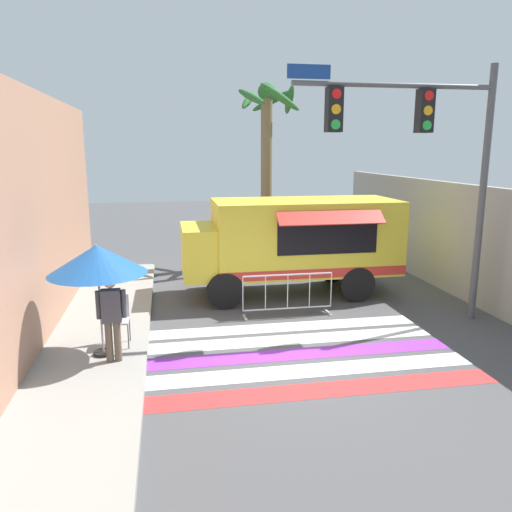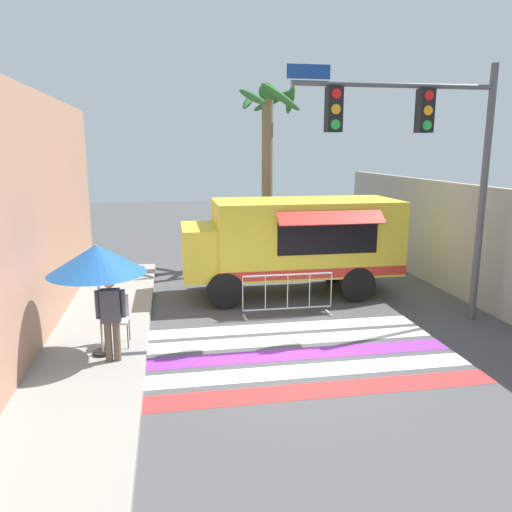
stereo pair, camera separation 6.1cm
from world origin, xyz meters
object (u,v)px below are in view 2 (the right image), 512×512
(food_truck, at_px, (289,239))
(barricade_front, at_px, (288,295))
(vendor_person, at_px, (111,314))
(palm_tree, at_px, (268,146))
(patio_umbrella, at_px, (97,260))
(traffic_signal_pole, at_px, (424,142))
(folding_chair, at_px, (117,315))

(food_truck, xyz_separation_m, barricade_front, (-0.47, -1.83, -1.02))
(vendor_person, height_order, barricade_front, vendor_person)
(food_truck, xyz_separation_m, palm_tree, (0.18, 3.90, 2.51))
(food_truck, relative_size, palm_tree, 0.95)
(patio_umbrella, relative_size, palm_tree, 0.35)
(food_truck, distance_m, vendor_person, 5.97)
(food_truck, relative_size, traffic_signal_pole, 1.01)
(vendor_person, xyz_separation_m, barricade_front, (3.82, 2.30, -0.52))
(traffic_signal_pole, height_order, folding_chair, traffic_signal_pole)
(food_truck, xyz_separation_m, vendor_person, (-4.28, -4.13, -0.50))
(patio_umbrella, relative_size, barricade_front, 0.96)
(folding_chair, xyz_separation_m, barricade_front, (3.81, 1.45, -0.22))
(barricade_front, relative_size, palm_tree, 0.36)
(folding_chair, relative_size, vendor_person, 0.62)
(traffic_signal_pole, bearing_deg, patio_umbrella, -171.60)
(traffic_signal_pole, xyz_separation_m, folding_chair, (-6.53, -0.49, -3.34))
(vendor_person, xyz_separation_m, palm_tree, (4.47, 8.03, 3.01))
(traffic_signal_pole, xyz_separation_m, patio_umbrella, (-6.78, -1.00, -2.11))
(folding_chair, bearing_deg, vendor_person, -107.72)
(patio_umbrella, bearing_deg, palm_tree, 58.55)
(food_truck, relative_size, patio_umbrella, 2.75)
(traffic_signal_pole, height_order, barricade_front, traffic_signal_pole)
(folding_chair, xyz_separation_m, palm_tree, (4.46, 7.18, 3.31))
(patio_umbrella, distance_m, barricade_front, 4.73)
(patio_umbrella, xyz_separation_m, vendor_person, (0.23, -0.34, -0.93))
(food_truck, height_order, barricade_front, food_truck)
(food_truck, bearing_deg, vendor_person, -136.08)
(food_truck, relative_size, folding_chair, 5.91)
(food_truck, distance_m, barricade_front, 2.14)
(traffic_signal_pole, xyz_separation_m, vendor_person, (-6.54, -1.34, -3.04))
(folding_chair, relative_size, barricade_front, 0.45)
(vendor_person, bearing_deg, patio_umbrella, 114.90)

